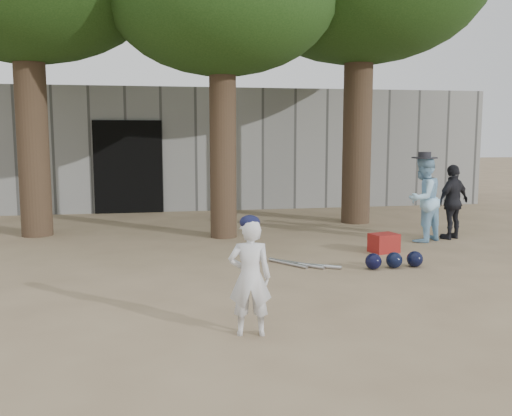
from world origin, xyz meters
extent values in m
plane|color=#937C5E|center=(0.00, 0.00, 0.00)|extent=(70.00, 70.00, 0.00)
imported|color=silver|center=(0.17, -0.95, 0.56)|extent=(0.44, 0.32, 1.11)
imported|color=#9ACDEF|center=(3.98, 3.12, 0.75)|extent=(0.92, 0.86, 1.50)
imported|color=black|center=(4.63, 3.25, 0.67)|extent=(0.85, 0.62, 1.34)
cube|color=maroon|center=(2.95, 2.37, 0.15)|extent=(0.48, 0.41, 0.30)
cube|color=gray|center=(0.00, 8.00, 1.50)|extent=(16.00, 0.35, 3.00)
cube|color=black|center=(-1.20, 7.80, 1.10)|extent=(1.60, 0.08, 2.20)
cube|color=slate|center=(0.00, 10.50, 1.50)|extent=(16.00, 5.00, 3.00)
sphere|color=black|center=(2.33, 1.30, 0.12)|extent=(0.23, 0.23, 0.23)
sphere|color=black|center=(2.65, 1.32, 0.12)|extent=(0.23, 0.23, 0.23)
sphere|color=black|center=(2.97, 1.33, 0.12)|extent=(0.23, 0.23, 0.23)
cylinder|color=#B3B3BA|center=(1.22, 1.79, 0.03)|extent=(0.45, 0.63, 0.06)
cylinder|color=#B3B3BA|center=(1.40, 1.67, 0.03)|extent=(0.55, 0.55, 0.06)
cylinder|color=#B3B3BA|center=(1.58, 1.55, 0.03)|extent=(0.66, 0.40, 0.06)
cylinder|color=brown|center=(-2.80, 5.00, 2.75)|extent=(0.56, 0.56, 5.50)
cylinder|color=brown|center=(0.60, 4.20, 2.50)|extent=(0.48, 0.48, 5.00)
ellipsoid|color=#284C19|center=(0.60, 4.20, 4.20)|extent=(4.00, 4.00, 2.60)
cylinder|color=brown|center=(3.60, 5.40, 2.90)|extent=(0.60, 0.60, 5.80)
camera|label=1|loc=(-0.74, -6.07, 1.90)|focal=40.00mm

